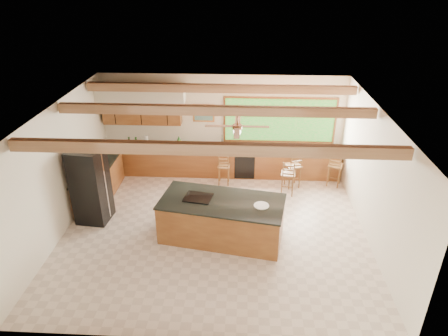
{
  "coord_description": "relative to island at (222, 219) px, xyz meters",
  "views": [
    {
      "loc": [
        0.65,
        -8.0,
        5.73
      ],
      "look_at": [
        0.18,
        0.8,
        1.27
      ],
      "focal_mm": 32.0,
      "sensor_mm": 36.0,
      "label": 1
    }
  ],
  "objects": [
    {
      "name": "island",
      "position": [
        0.0,
        0.0,
        0.0
      ],
      "size": [
        3.0,
        1.79,
        1.0
      ],
      "rotation": [
        0.0,
        0.0,
        -0.17
      ],
      "color": "brown",
      "rests_on": "ground"
    },
    {
      "name": "room_shell",
      "position": [
        -0.36,
        0.93,
        1.72
      ],
      "size": [
        7.27,
        6.54,
        3.02
      ],
      "color": "white",
      "rests_on": "ground"
    },
    {
      "name": "counter_run",
      "position": [
        -1.01,
        2.8,
        -0.03
      ],
      "size": [
        7.12,
        3.1,
        1.23
      ],
      "color": "brown",
      "rests_on": "ground"
    },
    {
      "name": "bar_stool_a",
      "position": [
        -0.09,
        2.52,
        0.07
      ],
      "size": [
        0.35,
        0.35,
        0.95
      ],
      "rotation": [
        0.0,
        0.0,
        -0.04
      ],
      "color": "brown",
      "rests_on": "ground"
    },
    {
      "name": "bar_stool_d",
      "position": [
        3.11,
        2.6,
        0.14
      ],
      "size": [
        0.49,
        0.49,
        1.06
      ],
      "rotation": [
        0.0,
        0.0,
        -0.36
      ],
      "color": "brown",
      "rests_on": "ground"
    },
    {
      "name": "bar_stool_b",
      "position": [
        1.89,
        2.45,
        0.17
      ],
      "size": [
        0.5,
        0.5,
        1.11
      ],
      "rotation": [
        0.0,
        0.0,
        0.31
      ],
      "color": "brown",
      "rests_on": "ground"
    },
    {
      "name": "ground",
      "position": [
        -0.19,
        0.28,
        -0.49
      ],
      "size": [
        7.2,
        7.2,
        0.0
      ],
      "primitive_type": "plane",
      "color": "beige",
      "rests_on": "ground"
    },
    {
      "name": "bar_stool_c",
      "position": [
        1.71,
        2.02,
        0.13
      ],
      "size": [
        0.42,
        0.42,
        1.05
      ],
      "rotation": [
        0.0,
        0.0,
        -0.12
      ],
      "color": "brown",
      "rests_on": "ground"
    },
    {
      "name": "refrigerator",
      "position": [
        -3.24,
        0.57,
        0.47
      ],
      "size": [
        0.82,
        0.8,
        1.93
      ],
      "rotation": [
        0.0,
        0.0,
        -0.1
      ],
      "color": "black",
      "rests_on": "ground"
    }
  ]
}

